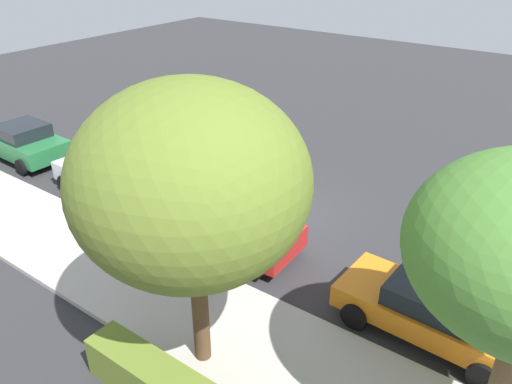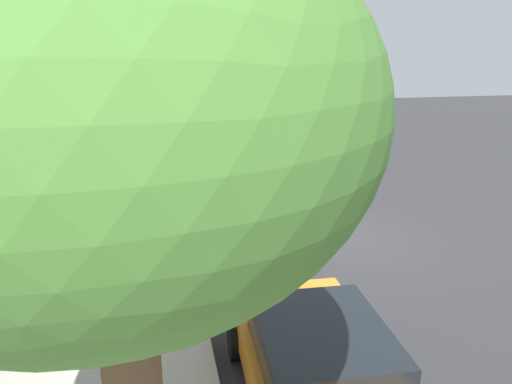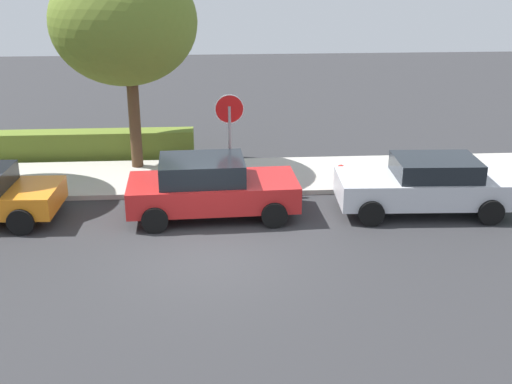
{
  "view_description": "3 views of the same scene",
  "coord_description": "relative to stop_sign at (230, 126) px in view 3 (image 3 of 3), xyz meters",
  "views": [
    {
      "loc": [
        -7.73,
        11.76,
        8.3
      ],
      "look_at": [
        0.46,
        0.43,
        0.93
      ],
      "focal_mm": 35.0,
      "sensor_mm": 36.0,
      "label": 1
    },
    {
      "loc": [
        -10.97,
        4.24,
        4.67
      ],
      "look_at": [
        0.88,
        1.77,
        1.04
      ],
      "focal_mm": 35.0,
      "sensor_mm": 36.0,
      "label": 2
    },
    {
      "loc": [
        0.18,
        -12.93,
        6.29
      ],
      "look_at": [
        1.1,
        0.59,
        1.23
      ],
      "focal_mm": 45.0,
      "sensor_mm": 36.0,
      "label": 3
    }
  ],
  "objects": [
    {
      "name": "street_tree_near_corner",
      "position": [
        -2.93,
        2.27,
        2.51
      ],
      "size": [
        4.23,
        4.23,
        6.25
      ],
      "color": "#513823",
      "rests_on": "ground_plane"
    },
    {
      "name": "sidewalk_curb",
      "position": [
        -0.61,
        1.14,
        -1.84
      ],
      "size": [
        32.0,
        3.06,
        0.14
      ],
      "primitive_type": "cube",
      "color": "#B2ADA3",
      "rests_on": "ground_plane"
    },
    {
      "name": "parked_car_red",
      "position": [
        -0.55,
        -1.67,
        -1.14
      ],
      "size": [
        4.3,
        2.19,
        1.52
      ],
      "color": "red",
      "rests_on": "ground_plane"
    },
    {
      "name": "ground_plane",
      "position": [
        -0.61,
        -3.93,
        -1.91
      ],
      "size": [
        60.0,
        60.0,
        0.0
      ],
      "primitive_type": "plane",
      "color": "#2D2D30"
    },
    {
      "name": "parked_car_silver",
      "position": [
        4.94,
        -1.78,
        -1.17
      ],
      "size": [
        4.41,
        2.1,
        1.44
      ],
      "color": "silver",
      "rests_on": "ground_plane"
    },
    {
      "name": "stop_sign",
      "position": [
        0.0,
        0.0,
        0.0
      ],
      "size": [
        0.79,
        0.08,
        2.77
      ],
      "color": "gray",
      "rests_on": "ground_plane"
    },
    {
      "name": "fire_hydrant",
      "position": [
        3.12,
        0.06,
        -1.55
      ],
      "size": [
        0.3,
        0.22,
        0.72
      ],
      "color": "red",
      "rests_on": "ground_plane"
    },
    {
      "name": "front_yard_hedge",
      "position": [
        -4.47,
        3.41,
        -1.45
      ],
      "size": [
        6.75,
        0.76,
        0.92
      ],
      "color": "olive",
      "rests_on": "ground_plane"
    }
  ]
}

